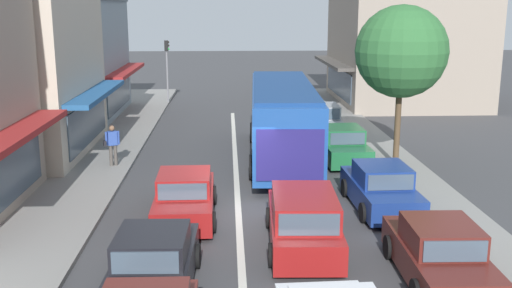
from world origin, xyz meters
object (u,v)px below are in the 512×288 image
(sedan_queue_far_back, at_px, (185,198))
(parked_sedan_kerb_second, at_px, (381,189))
(parked_hatchback_kerb_rear, at_px, (322,120))
(street_tree_right, at_px, (401,52))
(pedestrian_with_handbag_near, at_px, (112,143))
(sedan_adjacent_lane_lead, at_px, (153,265))
(wagon_queue_gap_filler, at_px, (303,221))
(traffic_light_downstreet, at_px, (167,61))
(parked_sedan_kerb_front, at_px, (439,254))
(parked_sedan_kerb_third, at_px, (342,145))
(city_bus, at_px, (283,116))

(sedan_queue_far_back, bearing_deg, parked_sedan_kerb_second, 5.79)
(parked_hatchback_kerb_rear, height_order, street_tree_right, street_tree_right)
(pedestrian_with_handbag_near, bearing_deg, sedan_queue_far_back, -61.08)
(sedan_adjacent_lane_lead, bearing_deg, wagon_queue_gap_filler, 33.08)
(parked_hatchback_kerb_rear, distance_m, traffic_light_downstreet, 13.36)
(sedan_queue_far_back, bearing_deg, parked_sedan_kerb_front, -36.13)
(parked_sedan_kerb_second, height_order, parked_sedan_kerb_third, same)
(wagon_queue_gap_filler, height_order, parked_sedan_kerb_second, wagon_queue_gap_filler)
(wagon_queue_gap_filler, xyz_separation_m, parked_hatchback_kerb_rear, (2.82, 14.72, -0.04))
(traffic_light_downstreet, bearing_deg, parked_sedan_kerb_front, -71.62)
(wagon_queue_gap_filler, height_order, pedestrian_with_handbag_near, pedestrian_with_handbag_near)
(traffic_light_downstreet, bearing_deg, sedan_adjacent_lane_lead, -85.30)
(sedan_queue_far_back, xyz_separation_m, sedan_adjacent_lane_lead, (-0.38, -4.86, 0.00))
(pedestrian_with_handbag_near, bearing_deg, street_tree_right, -1.50)
(traffic_light_downstreet, relative_size, pedestrian_with_handbag_near, 2.58)
(parked_sedan_kerb_front, xyz_separation_m, traffic_light_downstreet, (-8.87, 26.71, 2.19))
(city_bus, height_order, parked_sedan_kerb_second, city_bus)
(parked_sedan_kerb_front, bearing_deg, pedestrian_with_handbag_near, 132.30)
(sedan_queue_far_back, distance_m, parked_sedan_kerb_third, 9.11)
(parked_sedan_kerb_third, distance_m, parked_hatchback_kerb_rear, 5.52)
(sedan_queue_far_back, height_order, parked_hatchback_kerb_rear, parked_hatchback_kerb_rear)
(wagon_queue_gap_filler, relative_size, parked_hatchback_kerb_rear, 1.23)
(city_bus, distance_m, parked_sedan_kerb_front, 11.94)
(wagon_queue_gap_filler, bearing_deg, pedestrian_with_handbag_near, 128.33)
(city_bus, xyz_separation_m, sedan_queue_far_back, (-3.63, -7.00, -1.22))
(sedan_queue_far_back, distance_m, sedan_adjacent_lane_lead, 4.87)
(parked_sedan_kerb_front, relative_size, pedestrian_with_handbag_near, 2.60)
(sedan_adjacent_lane_lead, relative_size, pedestrian_with_handbag_near, 2.61)
(parked_sedan_kerb_second, height_order, traffic_light_downstreet, traffic_light_downstreet)
(pedestrian_with_handbag_near, bearing_deg, traffic_light_downstreet, 87.68)
(parked_sedan_kerb_third, relative_size, street_tree_right, 0.66)
(sedan_queue_far_back, distance_m, parked_hatchback_kerb_rear, 13.73)
(wagon_queue_gap_filler, distance_m, street_tree_right, 10.12)
(parked_sedan_kerb_third, xyz_separation_m, traffic_light_downstreet, (-8.71, 15.37, 2.19))
(city_bus, height_order, sedan_queue_far_back, city_bus)
(city_bus, distance_m, pedestrian_with_handbag_near, 7.02)
(parked_sedan_kerb_front, bearing_deg, sedan_adjacent_lane_lead, -177.60)
(parked_sedan_kerb_front, distance_m, traffic_light_downstreet, 28.23)
(city_bus, height_order, sedan_adjacent_lane_lead, city_bus)
(traffic_light_downstreet, bearing_deg, sedan_queue_far_back, -83.30)
(city_bus, distance_m, parked_sedan_kerb_second, 6.99)
(wagon_queue_gap_filler, bearing_deg, sedan_queue_far_back, 143.80)
(parked_hatchback_kerb_rear, relative_size, traffic_light_downstreet, 0.89)
(parked_sedan_kerb_second, bearing_deg, pedestrian_with_handbag_near, 150.93)
(parked_sedan_kerb_front, height_order, street_tree_right, street_tree_right)
(sedan_adjacent_lane_lead, bearing_deg, parked_sedan_kerb_third, 60.80)
(parked_hatchback_kerb_rear, bearing_deg, sedan_adjacent_lane_lead, -110.87)
(wagon_queue_gap_filler, bearing_deg, parked_sedan_kerb_front, -36.04)
(parked_sedan_kerb_front, xyz_separation_m, pedestrian_with_handbag_near, (-9.53, 10.48, 0.40))
(sedan_adjacent_lane_lead, xyz_separation_m, street_tree_right, (8.48, 10.46, 3.97))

